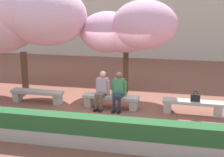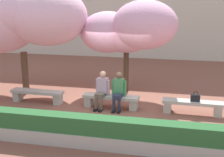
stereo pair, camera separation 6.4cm
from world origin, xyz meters
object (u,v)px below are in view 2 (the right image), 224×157
Objects in this scene: handbag at (195,97)px; cherry_tree_secondary at (20,18)px; stone_bench_west_end at (37,94)px; stone_bench_center at (192,105)px; cherry_tree_main at (128,29)px; stone_bench_near_west at (111,99)px; person_seated_left at (102,88)px; person_seated_right at (119,89)px.

cherry_tree_secondary is (-6.63, 1.12, 2.38)m from handbag.
stone_bench_west_end is 3.07m from cherry_tree_secondary.
stone_bench_west_end is at bearing 180.00° from stone_bench_center.
stone_bench_center is 3.85m from cherry_tree_main.
stone_bench_west_end is 2.74m from stone_bench_near_west.
stone_bench_west_end is 1.00× the size of stone_bench_near_west.
cherry_tree_secondary reaches higher than stone_bench_near_west.
person_seated_left reaches higher than stone_bench_west_end.
stone_bench_west_end and stone_bench_near_west have the same top height.
cherry_tree_secondary is at bearing 134.26° from stone_bench_west_end.
stone_bench_west_end is 3.05m from person_seated_right.
cherry_tree_main is at bearing 142.85° from handbag.
stone_bench_center is 5.76× the size of handbag.
person_seated_left is 0.34× the size of cherry_tree_main.
stone_bench_west_end is 4.21m from cherry_tree_main.
cherry_tree_main is at bearing 82.24° from stone_bench_near_west.
person_seated_left is (-0.30, -0.05, 0.39)m from stone_bench_near_west.
person_seated_right is at bearing -15.84° from cherry_tree_secondary.
stone_bench_west_end is 1.00× the size of stone_bench_center.
stone_bench_center is 1.51× the size of person_seated_right.
stone_bench_center is 1.51× the size of person_seated_left.
stone_bench_center is at bearing 174.61° from handbag.
cherry_tree_main is at bearing 90.61° from person_seated_right.
handbag is (5.55, -0.01, 0.27)m from stone_bench_west_end.
cherry_tree_main reaches higher than stone_bench_near_west.
cherry_tree_secondary is at bearing 170.38° from stone_bench_center.
stone_bench_near_west is 0.49m from person_seated_left.
handbag is (2.81, -0.01, 0.27)m from stone_bench_near_west.
person_seated_left is (-3.03, -0.05, 0.39)m from stone_bench_center.
cherry_tree_secondary is (-3.52, 1.16, 2.26)m from person_seated_left.
handbag is (3.10, 0.05, -0.12)m from person_seated_left.
cherry_tree_main is at bearing 11.25° from cherry_tree_secondary.
person_seated_right is 0.25× the size of cherry_tree_secondary.
stone_bench_near_west is at bearing -97.76° from cherry_tree_main.
stone_bench_near_west is at bearing 180.00° from stone_bench_center.
person_seated_left is at bearing -1.24° from stone_bench_west_end.
stone_bench_west_end is at bearing -45.74° from cherry_tree_secondary.
person_seated_right is (0.58, -0.00, 0.00)m from person_seated_left.
person_seated_left reaches higher than stone_bench_center.
cherry_tree_main is 4.18m from cherry_tree_secondary.
handbag is 3.75m from cherry_tree_main.
cherry_tree_main reaches higher than stone_bench_west_end.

